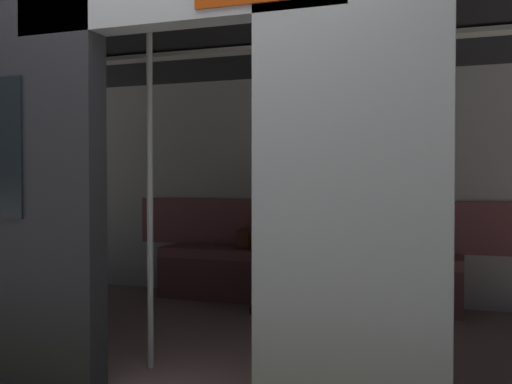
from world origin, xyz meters
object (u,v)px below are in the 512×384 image
object	(u,v)px
bench_seat	(302,264)
grab_pole_door	(150,195)
book	(327,251)
handbag	(252,239)
person_seated	(285,227)
train_car	(253,129)

from	to	relation	value
bench_seat	grab_pole_door	distance (m)	2.14
book	grab_pole_door	xyz separation A→B (m)	(0.60, 2.02, 0.54)
bench_seat	handbag	size ratio (longest dim) A/B	10.45
person_seated	handbag	xyz separation A→B (m)	(0.36, -0.12, -0.13)
handbag	grab_pole_door	distance (m)	2.12
train_car	grab_pole_door	distance (m)	1.02
handbag	book	size ratio (longest dim) A/B	1.18
train_car	person_seated	bearing A→B (deg)	-85.34
bench_seat	person_seated	world-z (taller)	person_seated
book	person_seated	bearing A→B (deg)	-0.32
train_car	grab_pole_door	size ratio (longest dim) A/B	3.11
train_car	handbag	size ratio (longest dim) A/B	24.62
person_seated	book	xyz separation A→B (m)	(-0.36, -0.08, -0.20)
grab_pole_door	handbag	bearing A→B (deg)	-86.87
person_seated	bench_seat	bearing A→B (deg)	-159.51
train_car	book	size ratio (longest dim) A/B	29.09
person_seated	book	world-z (taller)	person_seated
bench_seat	handbag	bearing A→B (deg)	-7.46
handbag	person_seated	bearing A→B (deg)	161.92
bench_seat	person_seated	xyz separation A→B (m)	(0.14, 0.05, 0.33)
person_seated	grab_pole_door	world-z (taller)	grab_pole_door
train_car	bench_seat	bearing A→B (deg)	-92.51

